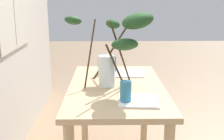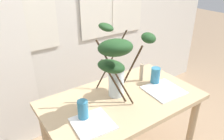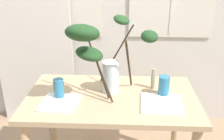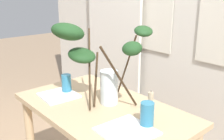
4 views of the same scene
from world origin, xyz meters
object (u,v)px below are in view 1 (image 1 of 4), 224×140
object	(u,v)px
vase_with_branches	(118,43)
plate_square_left	(138,101)
drinking_glass_blue_right	(112,65)
dining_table	(116,100)
pillar_candle	(100,66)
drinking_glass_blue_left	(126,92)
plate_square_right	(127,73)

from	to	relation	value
vase_with_branches	plate_square_left	world-z (taller)	vase_with_branches
vase_with_branches	drinking_glass_blue_right	distance (m)	0.51
dining_table	pillar_candle	size ratio (longest dim) A/B	7.10
drinking_glass_blue_left	pillar_candle	bearing A→B (deg)	14.91
vase_with_branches	drinking_glass_blue_right	world-z (taller)	vase_with_branches
plate_square_left	pillar_candle	xyz separation A→B (m)	(0.65, 0.26, 0.07)
drinking_glass_blue_left	plate_square_right	distance (m)	0.71
pillar_candle	vase_with_branches	bearing A→B (deg)	-159.31
dining_table	drinking_glass_blue_right	world-z (taller)	drinking_glass_blue_right
dining_table	vase_with_branches	bearing A→B (deg)	-173.38
drinking_glass_blue_left	pillar_candle	xyz separation A→B (m)	(0.67, 0.18, 0.01)
vase_with_branches	plate_square_right	bearing A→B (deg)	-13.13
dining_table	drinking_glass_blue_left	size ratio (longest dim) A/B	8.55
drinking_glass_blue_right	dining_table	bearing A→B (deg)	-175.53
plate_square_left	plate_square_right	xyz separation A→B (m)	(0.68, 0.03, -0.00)
drinking_glass_blue_right	plate_square_left	world-z (taller)	drinking_glass_blue_right
dining_table	plate_square_left	bearing A→B (deg)	-159.48
plate_square_right	drinking_glass_blue_left	bearing A→B (deg)	175.39
pillar_candle	plate_square_left	bearing A→B (deg)	-158.08
dining_table	pillar_candle	bearing A→B (deg)	23.45
drinking_glass_blue_right	pillar_candle	distance (m)	0.12
drinking_glass_blue_left	plate_square_right	world-z (taller)	drinking_glass_blue_left
vase_with_branches	pillar_candle	bearing A→B (deg)	20.69
drinking_glass_blue_right	pillar_candle	bearing A→B (deg)	122.36
drinking_glass_blue_left	drinking_glass_blue_right	bearing A→B (deg)	5.82
plate_square_right	pillar_candle	size ratio (longest dim) A/B	1.63
vase_with_branches	drinking_glass_blue_left	bearing A→B (deg)	-172.71
dining_table	drinking_glass_blue_left	bearing A→B (deg)	-172.83
vase_with_branches	pillar_candle	world-z (taller)	vase_with_branches
drinking_glass_blue_left	plate_square_left	bearing A→B (deg)	-75.35
vase_with_branches	drinking_glass_blue_left	distance (m)	0.40
dining_table	plate_square_right	distance (m)	0.38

